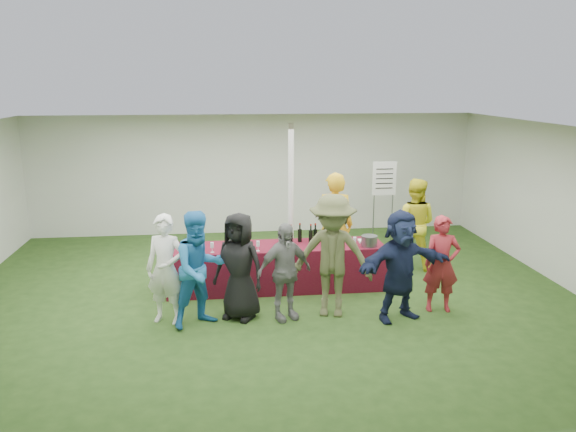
{
  "coord_description": "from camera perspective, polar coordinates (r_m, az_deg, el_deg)",
  "views": [
    {
      "loc": [
        -0.71,
        -8.62,
        3.42
      ],
      "look_at": [
        0.34,
        0.3,
        1.25
      ],
      "focal_mm": 35.0,
      "sensor_mm": 36.0,
      "label": 1
    }
  ],
  "objects": [
    {
      "name": "customer_6",
      "position": [
        8.77,
        15.34,
        -4.73
      ],
      "size": [
        0.58,
        0.43,
        1.48
      ],
      "primitive_type": "imported",
      "rotation": [
        0.0,
        0.0,
        -0.15
      ],
      "color": "maroon",
      "rests_on": "ground"
    },
    {
      "name": "staff_pourer",
      "position": [
        9.94,
        4.69,
        -0.91
      ],
      "size": [
        0.76,
        0.57,
        1.88
      ],
      "primitive_type": "imported",
      "rotation": [
        0.0,
        0.0,
        2.96
      ],
      "color": "gold",
      "rests_on": "ground"
    },
    {
      "name": "customer_2",
      "position": [
        8.22,
        -4.98,
        -5.1
      ],
      "size": [
        0.93,
        0.82,
        1.59
      ],
      "primitive_type": "imported",
      "rotation": [
        0.0,
        0.0,
        -0.52
      ],
      "color": "black",
      "rests_on": "ground"
    },
    {
      "name": "customer_3",
      "position": [
        8.16,
        -0.38,
        -5.68
      ],
      "size": [
        0.92,
        0.64,
        1.45
      ],
      "primitive_type": "imported",
      "rotation": [
        0.0,
        0.0,
        0.37
      ],
      "color": "slate",
      "rests_on": "ground"
    },
    {
      "name": "customer_1",
      "position": [
        8.03,
        -8.94,
        -5.34
      ],
      "size": [
        1.02,
        0.94,
        1.68
      ],
      "primitive_type": "imported",
      "rotation": [
        0.0,
        0.0,
        0.49
      ],
      "color": "#2271B5",
      "rests_on": "ground"
    },
    {
      "name": "staff_back",
      "position": [
        10.65,
        12.67,
        -0.75
      ],
      "size": [
        1.03,
        0.96,
        1.69
      ],
      "primitive_type": "imported",
      "rotation": [
        0.0,
        0.0,
        2.63
      ],
      "color": "yellow",
      "rests_on": "ground"
    },
    {
      "name": "customer_5",
      "position": [
        8.29,
        11.31,
        -4.95
      ],
      "size": [
        1.6,
        0.92,
        1.64
      ],
      "primitive_type": "imported",
      "rotation": [
        0.0,
        0.0,
        0.31
      ],
      "color": "#171F3E",
      "rests_on": "ground"
    },
    {
      "name": "bar_towel",
      "position": [
        9.65,
        7.9,
        -2.51
      ],
      "size": [
        0.25,
        0.18,
        0.03
      ],
      "primitive_type": "cube",
      "color": "white",
      "rests_on": "serving_table"
    },
    {
      "name": "customer_0",
      "position": [
        8.23,
        -12.31,
        -5.3
      ],
      "size": [
        0.68,
        0.55,
        1.6
      ],
      "primitive_type": "imported",
      "rotation": [
        0.0,
        0.0,
        -0.33
      ],
      "color": "white",
      "rests_on": "ground"
    },
    {
      "name": "water_bottle",
      "position": [
        9.4,
        -0.69,
        -2.25
      ],
      "size": [
        0.07,
        0.07,
        0.23
      ],
      "color": "silver",
      "rests_on": "serving_table"
    },
    {
      "name": "wine_bottles",
      "position": [
        9.54,
        2.84,
        -1.93
      ],
      "size": [
        0.9,
        0.17,
        0.32
      ],
      "color": "black",
      "rests_on": "serving_table"
    },
    {
      "name": "tent",
      "position": [
        10.11,
        0.3,
        1.77
      ],
      "size": [
        10.0,
        10.0,
        10.0
      ],
      "color": "white",
      "rests_on": "ground"
    },
    {
      "name": "wine_list_sign",
      "position": [
        11.83,
        9.73,
        3.14
      ],
      "size": [
        0.5,
        0.03,
        1.8
      ],
      "color": "slate",
      "rests_on": "ground"
    },
    {
      "name": "customer_4",
      "position": [
        8.26,
        4.52,
        -4.07
      ],
      "size": [
        1.33,
        0.97,
        1.84
      ],
      "primitive_type": "imported",
      "rotation": [
        0.0,
        0.0,
        -0.26
      ],
      "color": "#4F5330",
      "rests_on": "ground"
    },
    {
      "name": "wine_glasses",
      "position": [
        9.05,
        -4.02,
        -2.86
      ],
      "size": [
        2.79,
        0.11,
        0.16
      ],
      "color": "silver",
      "rests_on": "serving_table"
    },
    {
      "name": "serving_table",
      "position": [
        9.46,
        -1.21,
        -5.19
      ],
      "size": [
        3.6,
        0.8,
        0.75
      ],
      "primitive_type": "cube",
      "color": "#5A1422",
      "rests_on": "ground"
    },
    {
      "name": "dump_bucket",
      "position": [
        9.38,
        8.25,
        -2.53
      ],
      "size": [
        0.27,
        0.27,
        0.18
      ],
      "primitive_type": "cylinder",
      "color": "slate",
      "rests_on": "serving_table"
    },
    {
      "name": "ground",
      "position": [
        9.3,
        -1.88,
        -7.99
      ],
      "size": [
        60.0,
        60.0,
        0.0
      ],
      "primitive_type": "plane",
      "color": "#284719",
      "rests_on": "ground"
    }
  ]
}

